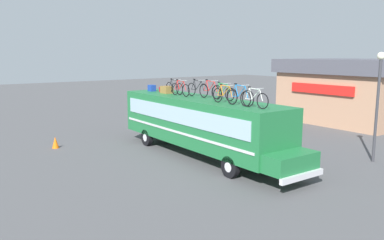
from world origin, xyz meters
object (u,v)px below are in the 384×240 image
luggage_bag_1 (152,88)px  street_lamp (378,92)px  luggage_bag_2 (164,89)px  rooftop_bicycle_8 (254,99)px  traffic_cone (55,142)px  bus (200,122)px  rooftop_bicycle_3 (197,89)px  rooftop_bicycle_6 (225,95)px  rooftop_bicycle_5 (223,93)px  rooftop_bicycle_2 (180,89)px  rooftop_bicycle_7 (240,96)px  rooftop_bicycle_4 (210,91)px  luggage_bag_3 (167,90)px  rooftop_bicycle_1 (174,88)px

luggage_bag_1 → street_lamp: bearing=30.9°
street_lamp → luggage_bag_2: bearing=-148.5°
rooftop_bicycle_8 → traffic_cone: bearing=-152.7°
bus → rooftop_bicycle_8: size_ratio=7.51×
rooftop_bicycle_3 → rooftop_bicycle_6: 3.10m
rooftop_bicycle_5 → rooftop_bicycle_8: rooftop_bicycle_5 is taller
rooftop_bicycle_2 → rooftop_bicycle_7: bearing=-1.4°
rooftop_bicycle_4 → street_lamp: 8.28m
rooftop_bicycle_3 → rooftop_bicycle_7: bearing=-8.7°
luggage_bag_1 → luggage_bag_3: (1.66, 0.05, 0.02)m
luggage_bag_1 → rooftop_bicycle_7: (8.25, -0.23, 0.21)m
rooftop_bicycle_4 → street_lamp: size_ratio=0.33×
luggage_bag_3 → rooftop_bicycle_6: 5.63m
rooftop_bicycle_5 → rooftop_bicycle_6: (1.05, -0.75, -0.00)m
bus → traffic_cone: bus is taller
rooftop_bicycle_3 → rooftop_bicycle_8: rooftop_bicycle_3 is taller
rooftop_bicycle_5 → street_lamp: street_lamp is taller
luggage_bag_3 → rooftop_bicycle_2: bearing=-5.6°
bus → rooftop_bicycle_1: rooftop_bicycle_1 is taller
bus → luggage_bag_2: size_ratio=25.84×
luggage_bag_2 → luggage_bag_3: 0.90m
rooftop_bicycle_3 → traffic_cone: rooftop_bicycle_3 is taller
rooftop_bicycle_5 → rooftop_bicycle_7: size_ratio=0.98×
rooftop_bicycle_1 → rooftop_bicycle_3: bearing=6.6°
bus → rooftop_bicycle_6: (2.40, -0.39, 1.63)m
rooftop_bicycle_7 → rooftop_bicycle_6: bearing=-177.3°
luggage_bag_2 → rooftop_bicycle_4: size_ratio=0.27×
rooftop_bicycle_5 → rooftop_bicycle_6: bearing=-35.6°
rooftop_bicycle_2 → rooftop_bicycle_3: 1.05m
luggage_bag_1 → rooftop_bicycle_2: (3.32, -0.11, 0.18)m
luggage_bag_2 → rooftop_bicycle_7: bearing=-4.5°
rooftop_bicycle_2 → street_lamp: street_lamp is taller
rooftop_bicycle_2 → luggage_bag_2: bearing=169.5°
luggage_bag_1 → rooftop_bicycle_3: bearing=5.2°
bus → rooftop_bicycle_2: (-1.55, -0.23, 1.63)m
luggage_bag_3 → rooftop_bicycle_1: size_ratio=0.38×
luggage_bag_2 → rooftop_bicycle_8: bearing=-4.1°
rooftop_bicycle_1 → traffic_cone: 7.56m
luggage_bag_1 → rooftop_bicycle_2: size_ratio=0.26×
luggage_bag_3 → rooftop_bicycle_5: rooftop_bicycle_5 is taller
luggage_bag_3 → rooftop_bicycle_4: (3.60, 0.40, 0.20)m
rooftop_bicycle_2 → street_lamp: size_ratio=0.32×
rooftop_bicycle_4 → rooftop_bicycle_8: rooftop_bicycle_4 is taller
luggage_bag_3 → rooftop_bicycle_8: rooftop_bicycle_8 is taller
rooftop_bicycle_5 → street_lamp: size_ratio=0.32×
rooftop_bicycle_4 → rooftop_bicycle_8: bearing=-10.0°
rooftop_bicycle_2 → rooftop_bicycle_8: rooftop_bicycle_2 is taller
rooftop_bicycle_8 → street_lamp: bearing=75.5°
rooftop_bicycle_1 → rooftop_bicycle_8: rooftop_bicycle_8 is taller
rooftop_bicycle_7 → luggage_bag_1: bearing=178.4°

